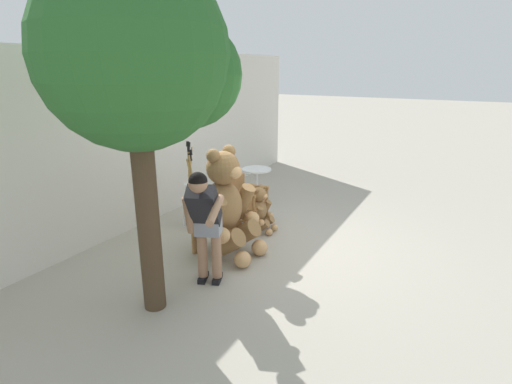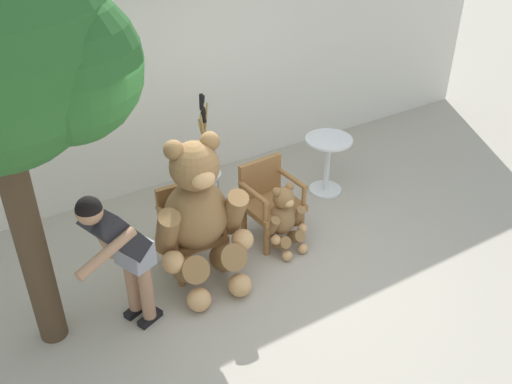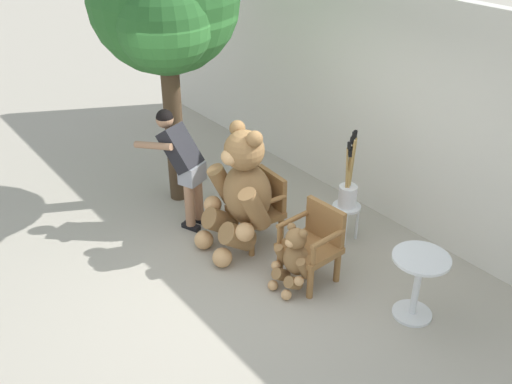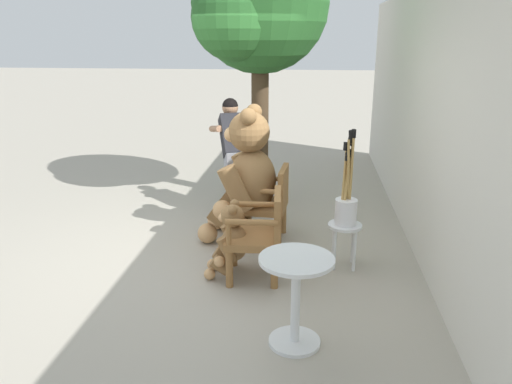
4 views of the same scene
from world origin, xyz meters
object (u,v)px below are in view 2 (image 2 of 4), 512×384
(wooden_chair_right, at_px, (269,199))
(person_visitor, at_px, (120,247))
(wooden_chair_left, at_px, (190,226))
(white_stool, at_px, (207,181))
(round_side_table, at_px, (328,159))
(teddy_bear_small, at_px, (284,218))
(teddy_bear_large, at_px, (199,215))
(brush_bucket, at_px, (206,157))

(wooden_chair_right, xyz_separation_m, person_visitor, (-1.80, -0.52, 0.43))
(wooden_chair_left, height_order, person_visitor, person_visitor)
(person_visitor, distance_m, white_stool, 2.07)
(wooden_chair_left, distance_m, white_stool, 1.04)
(wooden_chair_right, distance_m, white_stool, 0.89)
(person_visitor, height_order, round_side_table, person_visitor)
(teddy_bear_small, bearing_deg, wooden_chair_right, 91.31)
(wooden_chair_right, relative_size, teddy_bear_large, 0.56)
(person_visitor, distance_m, brush_bucket, 2.01)
(person_visitor, height_order, white_stool, person_visitor)
(person_visitor, bearing_deg, round_side_table, 17.47)
(wooden_chair_left, xyz_separation_m, round_side_table, (2.02, 0.39, -0.01))
(wooden_chair_right, xyz_separation_m, teddy_bear_small, (0.01, -0.28, -0.09))
(wooden_chair_right, distance_m, round_side_table, 1.15)
(white_stool, xyz_separation_m, round_side_table, (1.40, -0.44, 0.09))
(round_side_table, bearing_deg, wooden_chair_left, -169.16)
(white_stool, height_order, brush_bucket, brush_bucket)
(person_visitor, bearing_deg, teddy_bear_small, 7.48)
(teddy_bear_large, distance_m, white_stool, 1.32)
(person_visitor, bearing_deg, white_stool, 42.38)
(wooden_chair_left, bearing_deg, person_visitor, -148.82)
(teddy_bear_small, xyz_separation_m, round_side_table, (1.08, 0.67, 0.08))
(white_stool, distance_m, round_side_table, 1.47)
(wooden_chair_left, distance_m, wooden_chair_right, 0.94)
(teddy_bear_small, relative_size, white_stool, 1.65)
(teddy_bear_large, bearing_deg, round_side_table, 17.79)
(teddy_bear_large, distance_m, person_visitor, 0.90)
(wooden_chair_left, relative_size, teddy_bear_large, 0.56)
(white_stool, relative_size, brush_bucket, 0.48)
(teddy_bear_small, xyz_separation_m, person_visitor, (-1.80, -0.24, 0.52))
(round_side_table, bearing_deg, person_visitor, -162.53)
(wooden_chair_left, height_order, teddy_bear_small, wooden_chair_left)
(person_visitor, relative_size, white_stool, 3.24)
(wooden_chair_left, distance_m, teddy_bear_small, 0.99)
(teddy_bear_small, relative_size, round_side_table, 1.05)
(teddy_bear_small, height_order, person_visitor, person_visitor)
(teddy_bear_small, bearing_deg, white_stool, 106.43)
(teddy_bear_large, bearing_deg, wooden_chair_right, 15.58)
(wooden_chair_left, relative_size, person_visitor, 0.58)
(teddy_bear_large, xyz_separation_m, round_side_table, (2.03, 0.65, -0.31))
(teddy_bear_small, bearing_deg, person_visitor, -172.52)
(person_visitor, distance_m, round_side_table, 3.05)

